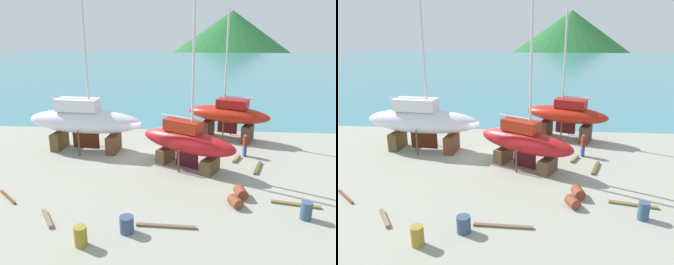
{
  "view_description": "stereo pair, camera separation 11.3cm",
  "coord_description": "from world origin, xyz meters",
  "views": [
    {
      "loc": [
        3.22,
        -22.9,
        9.08
      ],
      "look_at": [
        1.31,
        1.33,
        1.48
      ],
      "focal_mm": 35.77,
      "sensor_mm": 36.0,
      "label": 1
    },
    {
      "loc": [
        3.33,
        -22.89,
        9.08
      ],
      "look_at": [
        1.31,
        1.33,
        1.48
      ],
      "focal_mm": 35.77,
      "sensor_mm": 36.0,
      "label": 2
    }
  ],
  "objects": [
    {
      "name": "ground_plane",
      "position": [
        0.0,
        -4.28,
        0.0
      ],
      "size": [
        44.71,
        44.71,
        0.0
      ],
      "primitive_type": "plane",
      "color": "gray"
    },
    {
      "name": "sailboat_mid_port",
      "position": [
        -5.05,
        1.01,
        2.37
      ],
      "size": [
        9.04,
        3.16,
        16.23
      ],
      "rotation": [
        0.0,
        0.0,
        -0.09
      ],
      "color": "brown",
      "rests_on": "ground"
    },
    {
      "name": "sailboat_far_slipway",
      "position": [
        2.82,
        -1.72,
        1.86
      ],
      "size": [
        7.05,
        5.14,
        11.87
      ],
      "rotation": [
        0.0,
        0.0,
        -0.52
      ],
      "color": "brown",
      "rests_on": "ground"
    },
    {
      "name": "timber_plank_near",
      "position": [
        6.39,
        -0.21,
        0.09
      ],
      "size": [
        0.73,
        1.3,
        0.19
      ],
      "primitive_type": "cube",
      "rotation": [
        0.0,
        0.0,
        1.14
      ],
      "color": "olive",
      "rests_on": "ground"
    },
    {
      "name": "headland_hill",
      "position": [
        25.2,
        189.78,
        0.0
      ],
      "size": [
        111.62,
        111.62,
        38.54
      ],
      "primitive_type": "cone",
      "color": "#23602D",
      "rests_on": "ground"
    },
    {
      "name": "worker",
      "position": [
        7.05,
        0.66,
        0.86
      ],
      "size": [
        0.3,
        0.47,
        1.67
      ],
      "rotation": [
        0.0,
        0.0,
        0.15
      ],
      "color": "#2B4691",
      "rests_on": "ground"
    },
    {
      "name": "barrel_tar_black",
      "position": [
        5.54,
        -6.85,
        0.28
      ],
      "size": [
        0.83,
        0.93,
        0.57
      ],
      "primitive_type": "cylinder",
      "rotation": [
        1.57,
        0.0,
        3.55
      ],
      "color": "brown",
      "rests_on": "ground"
    },
    {
      "name": "barrel_ochre",
      "position": [
        8.89,
        -7.8,
        0.47
      ],
      "size": [
        0.62,
        0.62,
        0.93
      ],
      "primitive_type": "cylinder",
      "rotation": [
        0.0,
        0.0,
        1.71
      ],
      "color": "#32506D",
      "rests_on": "ground"
    },
    {
      "name": "timber_long_fore",
      "position": [
        2.04,
        -9.07,
        0.06
      ],
      "size": [
        2.88,
        0.26,
        0.12
      ],
      "primitive_type": "cube",
      "rotation": [
        0.0,
        0.0,
        3.12
      ],
      "color": "brown",
      "rests_on": "ground"
    },
    {
      "name": "barrel_tipped_left",
      "position": [
        5.96,
        -5.79,
        0.31
      ],
      "size": [
        0.76,
        0.98,
        0.62
      ],
      "primitive_type": "cylinder",
      "rotation": [
        1.57,
        0.0,
        0.18
      ],
      "color": "brown",
      "rests_on": "ground"
    },
    {
      "name": "timber_plank_far",
      "position": [
        8.78,
        -6.49,
        0.06
      ],
      "size": [
        2.5,
        0.73,
        0.13
      ],
      "primitive_type": "cube",
      "rotation": [
        0.0,
        0.0,
        2.94
      ],
      "color": "brown",
      "rests_on": "ground"
    },
    {
      "name": "barrel_rust_far",
      "position": [
        -1.54,
        -10.75,
        0.47
      ],
      "size": [
        0.62,
        0.62,
        0.93
      ],
      "primitive_type": "cylinder",
      "rotation": [
        0.0,
        0.0,
        0.09
      ],
      "color": "olive",
      "rests_on": "ground"
    },
    {
      "name": "timber_short_skew",
      "position": [
        7.62,
        -1.7,
        0.08
      ],
      "size": [
        0.91,
        2.14,
        0.15
      ],
      "primitive_type": "cube",
      "rotation": [
        0.0,
        0.0,
        1.24
      ],
      "color": "brown",
      "rests_on": "ground"
    },
    {
      "name": "sailboat_small_center",
      "position": [
        6.13,
        4.69,
        2.08
      ],
      "size": [
        7.32,
        4.62,
        10.62
      ],
      "rotation": [
        0.0,
        0.0,
        2.77
      ],
      "color": "#4E2F1C",
      "rests_on": "ground"
    },
    {
      "name": "timber_long_aft",
      "position": [
        -3.88,
        -8.9,
        0.08
      ],
      "size": [
        1.17,
        1.57,
        0.17
      ],
      "primitive_type": "cube",
      "rotation": [
        0.0,
        0.0,
        2.18
      ],
      "color": "olive",
      "rests_on": "ground"
    },
    {
      "name": "barrel_rust_near",
      "position": [
        0.25,
        -9.61,
        0.41
      ],
      "size": [
        0.7,
        0.7,
        0.81
      ],
      "primitive_type": "cylinder",
      "rotation": [
        0.0,
        0.0,
        3.07
      ],
      "color": "#364967",
      "rests_on": "ground"
    },
    {
      "name": "sea_water",
      "position": [
        0.0,
        58.77,
        0.0
      ],
      "size": [
        128.56,
        103.74,
        0.01
      ],
      "primitive_type": "cube",
      "color": "teal",
      "rests_on": "ground"
    },
    {
      "name": "timber_short_cross",
      "position": [
        -7.03,
        -6.89,
        0.06
      ],
      "size": [
        1.63,
        1.45,
        0.12
      ],
      "primitive_type": "cube",
      "rotation": [
        0.0,
        0.0,
        2.42
      ],
      "color": "brown",
      "rests_on": "ground"
    }
  ]
}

